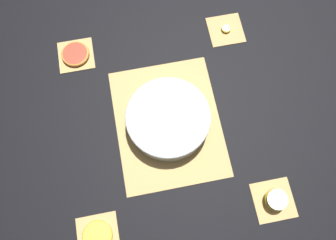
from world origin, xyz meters
TOP-DOWN VIEW (x-y plane):
  - ground_plane at (0.00, 0.00)m, footprint 6.00×6.00m
  - bamboo_mat_center at (0.00, 0.00)m, footprint 0.44×0.35m
  - coaster_mat_near_left at (-0.31, -0.28)m, footprint 0.13×0.13m
  - coaster_mat_near_right at (0.31, -0.28)m, footprint 0.13×0.13m
  - coaster_mat_far_left at (-0.31, 0.28)m, footprint 0.13×0.13m
  - coaster_mat_far_right at (0.31, 0.28)m, footprint 0.13×0.13m
  - fruit_salad_bowl at (0.00, -0.00)m, footprint 0.28×0.28m
  - apple_half at (-0.31, -0.28)m, footprint 0.07×0.07m
  - orange_slice_whole at (-0.31, 0.28)m, footprint 0.09×0.09m
  - banana_coin_single at (0.31, -0.28)m, footprint 0.03×0.03m
  - grapefruit_slice at (0.31, 0.28)m, footprint 0.10×0.10m

SIDE VIEW (x-z plane):
  - ground_plane at x=0.00m, z-range 0.00..0.00m
  - coaster_mat_near_right at x=0.31m, z-range 0.00..0.01m
  - coaster_mat_far_right at x=0.31m, z-range 0.00..0.01m
  - coaster_mat_far_left at x=-0.31m, z-range 0.00..0.01m
  - coaster_mat_near_left at x=-0.31m, z-range 0.00..0.01m
  - bamboo_mat_center at x=0.00m, z-range 0.00..0.01m
  - banana_coin_single at x=0.31m, z-range 0.01..0.01m
  - orange_slice_whole at x=-0.31m, z-range 0.01..0.02m
  - grapefruit_slice at x=0.31m, z-range 0.01..0.02m
  - apple_half at x=-0.31m, z-range 0.01..0.05m
  - fruit_salad_bowl at x=0.00m, z-range 0.01..0.08m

